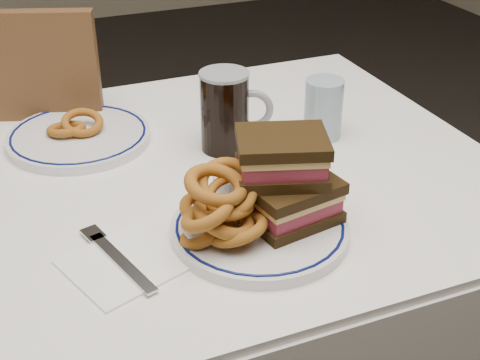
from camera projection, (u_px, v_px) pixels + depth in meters
name	position (u px, v px, depth m)	size (l,w,h in m)	color
dining_table	(144.00, 232.00, 1.19)	(1.27, 0.87, 0.75)	white
chair_far	(25.00, 182.00, 1.57)	(0.57, 0.57, 0.97)	#452A16
main_plate	(260.00, 228.00, 1.00)	(0.27, 0.27, 0.02)	silver
reuben_sandwich	(287.00, 179.00, 0.97)	(0.16, 0.15, 0.13)	black
onion_rings_main	(219.00, 209.00, 0.95)	(0.14, 0.13, 0.14)	#6C340E
ketchup_ramekin	(232.00, 182.00, 1.06)	(0.06, 0.06, 0.03)	silver
beer_mug	(226.00, 111.00, 1.20)	(0.13, 0.09, 0.15)	black
water_glass	(323.00, 109.00, 1.26)	(0.07, 0.07, 0.11)	#8EA7B7
far_plate	(79.00, 136.00, 1.26)	(0.27, 0.27, 0.02)	silver
onion_rings_far	(75.00, 126.00, 1.25)	(0.11, 0.08, 0.04)	#6C340E
napkin_fork	(121.00, 263.00, 0.93)	(0.18, 0.20, 0.01)	white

